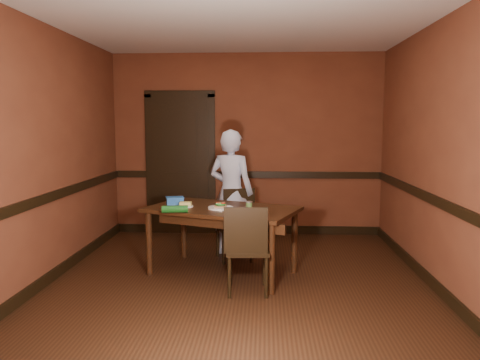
# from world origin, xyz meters

# --- Properties ---
(floor) EXTENTS (4.00, 4.50, 0.01)m
(floor) POSITION_xyz_m (0.00, 0.00, 0.00)
(floor) COLOR black
(floor) RESTS_ON ground
(ceiling) EXTENTS (4.00, 4.50, 0.01)m
(ceiling) POSITION_xyz_m (0.00, 0.00, 2.70)
(ceiling) COLOR silver
(ceiling) RESTS_ON ground
(wall_back) EXTENTS (4.00, 0.02, 2.70)m
(wall_back) POSITION_xyz_m (0.00, 2.25, 1.35)
(wall_back) COLOR brown
(wall_back) RESTS_ON ground
(wall_front) EXTENTS (4.00, 0.02, 2.70)m
(wall_front) POSITION_xyz_m (0.00, -2.25, 1.35)
(wall_front) COLOR brown
(wall_front) RESTS_ON ground
(wall_left) EXTENTS (0.02, 4.50, 2.70)m
(wall_left) POSITION_xyz_m (-2.00, 0.00, 1.35)
(wall_left) COLOR brown
(wall_left) RESTS_ON ground
(wall_right) EXTENTS (0.02, 4.50, 2.70)m
(wall_right) POSITION_xyz_m (2.00, 0.00, 1.35)
(wall_right) COLOR brown
(wall_right) RESTS_ON ground
(dado_back) EXTENTS (4.00, 0.03, 0.10)m
(dado_back) POSITION_xyz_m (0.00, 2.23, 0.90)
(dado_back) COLOR black
(dado_back) RESTS_ON ground
(dado_left) EXTENTS (0.03, 4.50, 0.10)m
(dado_left) POSITION_xyz_m (-1.99, 0.00, 0.90)
(dado_left) COLOR black
(dado_left) RESTS_ON ground
(dado_right) EXTENTS (0.03, 4.50, 0.10)m
(dado_right) POSITION_xyz_m (1.99, 0.00, 0.90)
(dado_right) COLOR black
(dado_right) RESTS_ON ground
(baseboard_back) EXTENTS (4.00, 0.03, 0.12)m
(baseboard_back) POSITION_xyz_m (0.00, 2.23, 0.06)
(baseboard_back) COLOR black
(baseboard_back) RESTS_ON ground
(baseboard_left) EXTENTS (0.03, 4.50, 0.12)m
(baseboard_left) POSITION_xyz_m (-1.99, 0.00, 0.06)
(baseboard_left) COLOR black
(baseboard_left) RESTS_ON ground
(baseboard_right) EXTENTS (0.03, 4.50, 0.12)m
(baseboard_right) POSITION_xyz_m (1.99, 0.00, 0.06)
(baseboard_right) COLOR black
(baseboard_right) RESTS_ON ground
(door) EXTENTS (1.05, 0.07, 2.20)m
(door) POSITION_xyz_m (-1.00, 2.22, 1.09)
(door) COLOR black
(door) RESTS_ON ground
(dining_table) EXTENTS (1.81, 1.42, 0.75)m
(dining_table) POSITION_xyz_m (-0.19, 0.30, 0.37)
(dining_table) COLOR black
(dining_table) RESTS_ON floor
(chair_far) EXTENTS (0.50, 0.50, 0.86)m
(chair_far) POSITION_xyz_m (-0.10, 0.85, 0.43)
(chair_far) COLOR black
(chair_far) RESTS_ON floor
(chair_near) EXTENTS (0.44, 0.44, 0.89)m
(chair_near) POSITION_xyz_m (0.11, -0.25, 0.44)
(chair_near) COLOR black
(chair_near) RESTS_ON floor
(person) EXTENTS (0.67, 0.55, 1.60)m
(person) POSITION_xyz_m (-0.15, 1.10, 0.80)
(person) COLOR silver
(person) RESTS_ON floor
(sandwich_plate) EXTENTS (0.27, 0.27, 0.07)m
(sandwich_plate) POSITION_xyz_m (-0.21, 0.23, 0.77)
(sandwich_plate) COLOR white
(sandwich_plate) RESTS_ON dining_table
(sauce_jar) EXTENTS (0.07, 0.07, 0.08)m
(sauce_jar) POSITION_xyz_m (0.11, 0.22, 0.79)
(sauce_jar) COLOR #5C8941
(sauce_jar) RESTS_ON dining_table
(cheese_saucer) EXTENTS (0.17, 0.17, 0.05)m
(cheese_saucer) POSITION_xyz_m (-0.61, 0.33, 0.77)
(cheese_saucer) COLOR white
(cheese_saucer) RESTS_ON dining_table
(food_tub) EXTENTS (0.23, 0.19, 0.08)m
(food_tub) POSITION_xyz_m (-0.75, 0.48, 0.79)
(food_tub) COLOR blue
(food_tub) RESTS_ON dining_table
(wrapped_veg) EXTENTS (0.28, 0.12, 0.08)m
(wrapped_veg) POSITION_xyz_m (-0.66, -0.02, 0.79)
(wrapped_veg) COLOR #135218
(wrapped_veg) RESTS_ON dining_table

